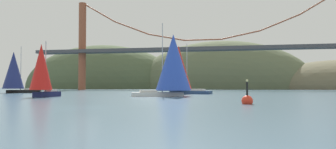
{
  "coord_description": "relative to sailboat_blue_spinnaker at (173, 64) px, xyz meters",
  "views": [
    {
      "loc": [
        12.06,
        -25.34,
        1.86
      ],
      "look_at": [
        0.0,
        33.6,
        3.72
      ],
      "focal_mm": 36.18,
      "sensor_mm": 36.0,
      "label": 1
    }
  ],
  "objects": [
    {
      "name": "headland_left",
      "position": [
        -56.88,
        106.85,
        -5.31
      ],
      "size": [
        81.13,
        44.0,
        43.76
      ],
      "primitive_type": "ellipsoid",
      "color": "#4C5B3D",
      "rests_on": "ground_plane"
    },
    {
      "name": "headland_center",
      "position": [
        3.12,
        106.85,
        -5.31
      ],
      "size": [
        85.66,
        44.0,
        45.02
      ],
      "primitive_type": "ellipsoid",
      "color": "#5B6647",
      "rests_on": "ground_plane"
    },
    {
      "name": "ground_plane",
      "position": [
        -1.88,
        -28.15,
        -5.31
      ],
      "size": [
        360.0,
        360.0,
        0.0
      ],
      "primitive_type": "plane",
      "color": "#426075"
    },
    {
      "name": "sailboat_red_spinnaker",
      "position": [
        -18.74,
        -7.35,
        -1.11
      ],
      "size": [
        3.3,
        6.24,
        8.64
      ],
      "color": "#191E4C",
      "rests_on": "ground_plane"
    },
    {
      "name": "sailboat_navy_sail",
      "position": [
        -40.26,
        15.75,
        -0.34
      ],
      "size": [
        8.99,
        6.5,
        10.83
      ],
      "color": "black",
      "rests_on": "ground_plane"
    },
    {
      "name": "suspension_bridge",
      "position": [
        -1.88,
        66.85,
        10.24
      ],
      "size": [
        128.5,
        6.0,
        33.69
      ],
      "color": "brown",
      "rests_on": "ground_plane"
    },
    {
      "name": "sailboat_blue_spinnaker",
      "position": [
        0.0,
        0.0,
        0.0
      ],
      "size": [
        10.3,
        7.44,
        11.84
      ],
      "color": "white",
      "rests_on": "ground_plane"
    },
    {
      "name": "sailboat_scarlet_sail",
      "position": [
        -1.6,
        15.88,
        -0.11
      ],
      "size": [
        10.26,
        6.48,
        10.41
      ],
      "color": "navy",
      "rests_on": "ground_plane"
    },
    {
      "name": "channel_buoy",
      "position": [
        11.13,
        -19.77,
        -4.95
      ],
      "size": [
        1.1,
        1.1,
        2.64
      ],
      "color": "red",
      "rests_on": "ground_plane"
    }
  ]
}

